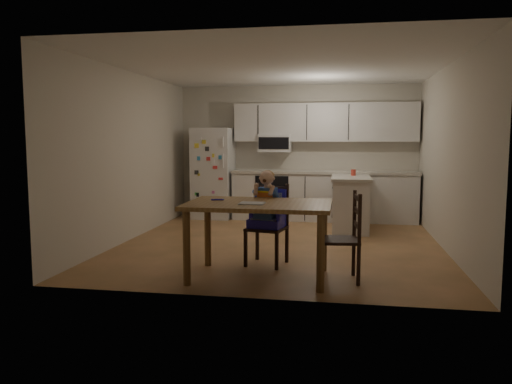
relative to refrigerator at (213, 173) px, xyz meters
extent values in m
cube|color=brown|center=(1.55, -2.15, -0.85)|extent=(4.50, 5.00, 0.01)
cube|color=beige|center=(1.55, 0.35, 0.40)|extent=(4.50, 0.02, 2.50)
cube|color=beige|center=(-0.70, -2.15, 0.40)|extent=(0.02, 5.00, 2.50)
cube|color=beige|center=(3.80, -2.15, 0.40)|extent=(0.02, 5.00, 2.50)
cube|color=white|center=(1.55, -2.15, 1.65)|extent=(4.50, 5.00, 0.01)
cube|color=silver|center=(0.00, 0.00, 0.00)|extent=(0.72, 0.70, 1.70)
cube|color=silver|center=(2.08, 0.05, -0.42)|extent=(3.34, 0.60, 0.86)
cube|color=beige|center=(2.08, 0.04, 0.04)|extent=(3.37, 0.62, 0.05)
cube|color=black|center=(1.16, -0.26, -0.42)|extent=(0.60, 0.02, 0.80)
cube|color=silver|center=(2.08, 0.18, 0.95)|extent=(3.34, 0.34, 0.70)
cube|color=silver|center=(1.16, 0.15, 0.57)|extent=(0.60, 0.38, 0.33)
cube|color=silver|center=(2.56, -0.87, -0.43)|extent=(0.57, 1.14, 0.84)
cube|color=beige|center=(2.56, -0.87, 0.01)|extent=(0.63, 1.20, 0.05)
cylinder|color=red|center=(2.60, -0.63, 0.09)|extent=(0.08, 0.08, 0.10)
cube|color=brown|center=(1.54, -3.94, -0.05)|extent=(1.54, 0.99, 0.04)
cylinder|color=brown|center=(0.85, -4.35, -0.46)|extent=(0.08, 0.08, 0.78)
cylinder|color=brown|center=(0.85, -3.54, -0.46)|extent=(0.08, 0.08, 0.78)
cylinder|color=brown|center=(2.22, -4.35, -0.46)|extent=(0.08, 0.08, 0.78)
cylinder|color=brown|center=(2.22, -3.54, -0.46)|extent=(0.08, 0.08, 0.78)
cube|color=#B2B2B7|center=(1.48, -4.05, -0.02)|extent=(0.26, 0.23, 0.01)
cylinder|color=#2923CD|center=(1.04, -3.83, -0.02)|extent=(0.12, 0.06, 0.02)
cube|color=black|center=(1.54, -3.37, -0.41)|extent=(0.50, 0.50, 0.03)
cube|color=black|center=(1.31, -3.52, -0.64)|extent=(0.04, 0.04, 0.43)
cube|color=black|center=(1.38, -3.15, -0.64)|extent=(0.04, 0.04, 0.43)
cube|color=black|center=(1.69, -3.60, -0.64)|extent=(0.04, 0.04, 0.43)
cube|color=black|center=(1.76, -3.22, -0.64)|extent=(0.04, 0.04, 0.43)
cube|color=black|center=(1.57, -3.18, -0.14)|extent=(0.43, 0.12, 0.51)
cube|color=#2923CD|center=(1.54, -3.37, -0.34)|extent=(0.45, 0.41, 0.10)
cube|color=#2923CD|center=(1.56, -3.23, -0.12)|extent=(0.39, 0.14, 0.35)
cube|color=#507DD9|center=(1.53, -3.39, -0.28)|extent=(0.35, 0.31, 0.02)
cube|color=#1E5DAA|center=(1.54, -3.36, -0.05)|extent=(0.25, 0.18, 0.26)
cube|color=red|center=(1.53, -3.43, -0.06)|extent=(0.19, 0.05, 0.20)
sphere|color=beige|center=(1.54, -3.37, 0.20)|extent=(0.20, 0.20, 0.17)
ellipsoid|color=olive|center=(1.54, -3.37, 0.21)|extent=(0.20, 0.19, 0.14)
cube|color=black|center=(2.39, -3.89, -0.41)|extent=(0.46, 0.46, 0.03)
cube|color=black|center=(2.18, -3.73, -0.64)|extent=(0.04, 0.04, 0.42)
cube|color=black|center=(2.55, -3.68, -0.64)|extent=(0.04, 0.04, 0.42)
cube|color=black|center=(2.22, -4.10, -0.64)|extent=(0.04, 0.04, 0.42)
cube|color=black|center=(2.60, -4.06, -0.64)|extent=(0.04, 0.04, 0.42)
cube|color=black|center=(2.58, -3.87, -0.15)|extent=(0.08, 0.42, 0.50)
camera|label=1|loc=(2.41, -9.17, 0.66)|focal=35.00mm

